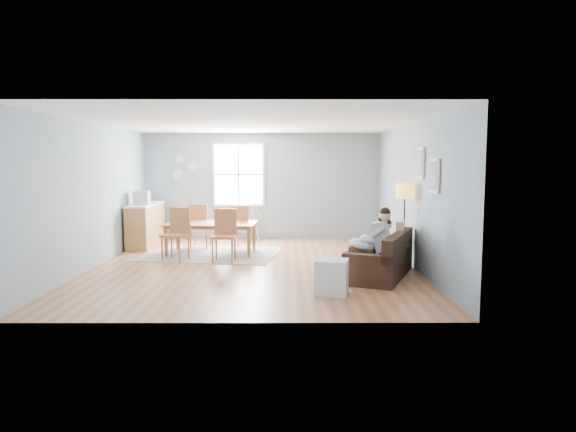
{
  "coord_description": "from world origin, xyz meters",
  "views": [
    {
      "loc": [
        0.63,
        -9.63,
        1.97
      ],
      "look_at": [
        0.65,
        -0.44,
        1.0
      ],
      "focal_mm": 32.0,
      "sensor_mm": 36.0,
      "label": 1
    }
  ],
  "objects_px": {
    "chair_sw": "(177,230)",
    "chair_nw": "(199,223)",
    "floor_lamp": "(405,198)",
    "monitor": "(142,198)",
    "father": "(373,241)",
    "chair_ne": "(241,224)",
    "baby_swing": "(247,224)",
    "storage_cube": "(331,277)",
    "dining_table": "(211,239)",
    "toddler": "(382,237)",
    "chair_se": "(225,231)",
    "sofa": "(383,261)",
    "counter": "(146,224)"
  },
  "relations": [
    {
      "from": "floor_lamp",
      "to": "monitor",
      "type": "distance_m",
      "value": 5.94
    },
    {
      "from": "toddler",
      "to": "monitor",
      "type": "xyz_separation_m",
      "value": [
        -4.98,
        2.77,
        0.5
      ]
    },
    {
      "from": "floor_lamp",
      "to": "chair_se",
      "type": "xyz_separation_m",
      "value": [
        -3.41,
        0.71,
        -0.71
      ]
    },
    {
      "from": "chair_sw",
      "to": "chair_nw",
      "type": "distance_m",
      "value": 1.37
    },
    {
      "from": "chair_ne",
      "to": "counter",
      "type": "distance_m",
      "value": 2.36
    },
    {
      "from": "dining_table",
      "to": "storage_cube",
      "type": "bearing_deg",
      "value": -52.53
    },
    {
      "from": "chair_se",
      "to": "father",
      "type": "bearing_deg",
      "value": -31.07
    },
    {
      "from": "counter",
      "to": "chair_nw",
      "type": "bearing_deg",
      "value": -16.01
    },
    {
      "from": "chair_sw",
      "to": "chair_se",
      "type": "height_order",
      "value": "chair_sw"
    },
    {
      "from": "counter",
      "to": "monitor",
      "type": "relative_size",
      "value": 5.09
    },
    {
      "from": "monitor",
      "to": "baby_swing",
      "type": "relative_size",
      "value": 0.3
    },
    {
      "from": "sofa",
      "to": "floor_lamp",
      "type": "distance_m",
      "value": 1.35
    },
    {
      "from": "sofa",
      "to": "father",
      "type": "bearing_deg",
      "value": -136.71
    },
    {
      "from": "dining_table",
      "to": "toddler",
      "type": "bearing_deg",
      "value": -27.64
    },
    {
      "from": "storage_cube",
      "to": "chair_sw",
      "type": "relative_size",
      "value": 0.52
    },
    {
      "from": "toddler",
      "to": "chair_ne",
      "type": "xyz_separation_m",
      "value": [
        -2.69,
        2.57,
        -0.08
      ]
    },
    {
      "from": "counter",
      "to": "sofa",
      "type": "bearing_deg",
      "value": -33.53
    },
    {
      "from": "chair_nw",
      "to": "chair_sw",
      "type": "bearing_deg",
      "value": -98.79
    },
    {
      "from": "counter",
      "to": "chair_se",
      "type": "bearing_deg",
      "value": -42.21
    },
    {
      "from": "sofa",
      "to": "dining_table",
      "type": "xyz_separation_m",
      "value": [
        -3.28,
        2.17,
        0.07
      ]
    },
    {
      "from": "monitor",
      "to": "floor_lamp",
      "type": "bearing_deg",
      "value": -22.45
    },
    {
      "from": "toddler",
      "to": "dining_table",
      "type": "xyz_separation_m",
      "value": [
        -3.28,
        1.97,
        -0.32
      ]
    },
    {
      "from": "toddler",
      "to": "chair_se",
      "type": "relative_size",
      "value": 0.77
    },
    {
      "from": "chair_nw",
      "to": "father",
      "type": "bearing_deg",
      "value": -42.27
    },
    {
      "from": "chair_se",
      "to": "toddler",
      "type": "bearing_deg",
      "value": -22.7
    },
    {
      "from": "sofa",
      "to": "chair_ne",
      "type": "distance_m",
      "value": 3.87
    },
    {
      "from": "dining_table",
      "to": "chair_se",
      "type": "relative_size",
      "value": 1.84
    },
    {
      "from": "sofa",
      "to": "chair_ne",
      "type": "height_order",
      "value": "chair_ne"
    },
    {
      "from": "chair_se",
      "to": "chair_ne",
      "type": "distance_m",
      "value": 1.38
    },
    {
      "from": "chair_ne",
      "to": "storage_cube",
      "type": "bearing_deg",
      "value": -66.96
    },
    {
      "from": "toddler",
      "to": "monitor",
      "type": "relative_size",
      "value": 2.29
    },
    {
      "from": "chair_nw",
      "to": "toddler",
      "type": "bearing_deg",
      "value": -36.66
    },
    {
      "from": "father",
      "to": "storage_cube",
      "type": "xyz_separation_m",
      "value": [
        -0.78,
        -0.99,
        -0.39
      ]
    },
    {
      "from": "chair_sw",
      "to": "chair_nw",
      "type": "bearing_deg",
      "value": 81.21
    },
    {
      "from": "floor_lamp",
      "to": "counter",
      "type": "distance_m",
      "value": 6.14
    },
    {
      "from": "storage_cube",
      "to": "chair_ne",
      "type": "relative_size",
      "value": 0.54
    },
    {
      "from": "chair_se",
      "to": "chair_ne",
      "type": "relative_size",
      "value": 1.04
    },
    {
      "from": "sofa",
      "to": "chair_se",
      "type": "distance_m",
      "value": 3.24
    },
    {
      "from": "chair_sw",
      "to": "chair_ne",
      "type": "height_order",
      "value": "chair_sw"
    },
    {
      "from": "toddler",
      "to": "monitor",
      "type": "bearing_deg",
      "value": 150.91
    },
    {
      "from": "father",
      "to": "chair_ne",
      "type": "height_order",
      "value": "father"
    },
    {
      "from": "sofa",
      "to": "chair_se",
      "type": "relative_size",
      "value": 1.98
    },
    {
      "from": "counter",
      "to": "storage_cube",
      "type": "bearing_deg",
      "value": -48.45
    },
    {
      "from": "dining_table",
      "to": "chair_sw",
      "type": "relative_size",
      "value": 1.83
    },
    {
      "from": "father",
      "to": "chair_ne",
      "type": "xyz_separation_m",
      "value": [
        -2.47,
        2.98,
        -0.07
      ]
    },
    {
      "from": "sofa",
      "to": "counter",
      "type": "relative_size",
      "value": 1.16
    },
    {
      "from": "father",
      "to": "toddler",
      "type": "bearing_deg",
      "value": 60.8
    },
    {
      "from": "toddler",
      "to": "father",
      "type": "bearing_deg",
      "value": -119.2
    },
    {
      "from": "father",
      "to": "chair_ne",
      "type": "relative_size",
      "value": 1.22
    },
    {
      "from": "sofa",
      "to": "father",
      "type": "xyz_separation_m",
      "value": [
        -0.22,
        -0.2,
        0.38
      ]
    }
  ]
}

